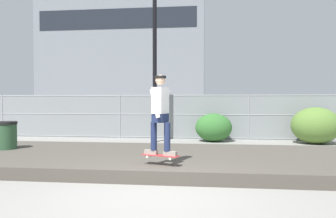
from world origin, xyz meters
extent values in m
plane|color=gray|center=(0.00, 0.00, 0.00)|extent=(120.00, 120.00, 0.00)
cube|color=#4C473F|center=(0.00, 2.67, 0.13)|extent=(17.86, 3.92, 0.27)
cube|color=#B22D2D|center=(0.00, 1.28, 0.48)|extent=(0.82, 0.44, 0.02)
cylinder|color=silver|center=(0.28, 1.28, 0.44)|extent=(0.06, 0.05, 0.05)
cylinder|color=silver|center=(0.22, 1.11, 0.44)|extent=(0.06, 0.05, 0.05)
cylinder|color=silver|center=(-0.22, 1.44, 0.44)|extent=(0.06, 0.05, 0.05)
cylinder|color=silver|center=(-0.27, 1.27, 0.44)|extent=(0.06, 0.05, 0.05)
cube|color=#99999E|center=(0.25, 1.20, 0.46)|extent=(0.09, 0.15, 0.01)
cube|color=#99999E|center=(-0.25, 1.36, 0.46)|extent=(0.09, 0.15, 0.01)
cube|color=gray|center=(0.21, 1.21, 0.53)|extent=(0.30, 0.18, 0.09)
cube|color=gray|center=(-0.21, 1.35, 0.53)|extent=(0.30, 0.18, 0.09)
cylinder|color=#1E284C|center=(0.15, 1.23, 0.87)|extent=(0.13, 0.13, 0.59)
cylinder|color=#1E284C|center=(-0.15, 1.33, 0.87)|extent=(0.13, 0.13, 0.59)
cube|color=#1E284C|center=(0.00, 1.28, 1.25)|extent=(0.33, 0.40, 0.18)
cube|color=white|center=(0.00, 1.28, 1.61)|extent=(0.33, 0.43, 0.54)
cylinder|color=white|center=(0.08, 1.51, 1.55)|extent=(0.25, 0.16, 0.58)
cylinder|color=white|center=(-0.07, 1.04, 1.55)|extent=(0.25, 0.16, 0.58)
sphere|color=tan|center=(0.00, 1.28, 2.04)|extent=(0.21, 0.21, 0.21)
cylinder|color=black|center=(0.00, 1.28, 2.10)|extent=(0.24, 0.24, 0.05)
cylinder|color=gray|center=(-8.07, 8.02, 0.93)|extent=(0.06, 0.06, 1.85)
cylinder|color=gray|center=(-2.69, 8.02, 0.93)|extent=(0.06, 0.06, 1.85)
cylinder|color=gray|center=(2.69, 8.02, 0.93)|extent=(0.06, 0.06, 1.85)
cylinder|color=gray|center=(0.00, 8.02, 1.81)|extent=(26.90, 0.04, 0.04)
cylinder|color=gray|center=(0.00, 8.02, 1.02)|extent=(26.90, 0.04, 0.04)
cylinder|color=gray|center=(0.00, 8.02, 0.06)|extent=(26.90, 0.04, 0.04)
cube|color=gray|center=(0.00, 8.02, 0.93)|extent=(26.90, 0.01, 1.85)
cylinder|color=black|center=(-1.01, 6.91, 3.67)|extent=(0.16, 0.16, 7.34)
cube|color=#566B4C|center=(-4.17, 10.45, 0.67)|extent=(4.53, 2.15, 0.70)
cube|color=#23282D|center=(-4.37, 10.46, 1.34)|extent=(2.32, 1.77, 0.64)
cylinder|color=black|center=(-2.74, 11.19, 0.32)|extent=(0.66, 0.29, 0.64)
cylinder|color=black|center=(-2.88, 9.49, 0.32)|extent=(0.66, 0.29, 0.64)
cylinder|color=black|center=(-5.46, 11.41, 0.32)|extent=(0.66, 0.29, 0.64)
cylinder|color=black|center=(-5.60, 9.71, 0.32)|extent=(0.66, 0.29, 0.64)
cube|color=silver|center=(1.07, 10.31, 0.67)|extent=(4.45, 1.93, 0.70)
cube|color=#23282D|center=(0.87, 10.32, 1.34)|extent=(2.25, 1.66, 0.64)
cylinder|color=black|center=(2.45, 11.12, 0.32)|extent=(0.65, 0.26, 0.64)
cylinder|color=black|center=(2.41, 9.42, 0.32)|extent=(0.65, 0.26, 0.64)
cylinder|color=black|center=(-0.27, 11.20, 0.32)|extent=(0.65, 0.26, 0.64)
cylinder|color=black|center=(-0.32, 9.49, 0.32)|extent=(0.65, 0.26, 0.64)
cylinder|color=black|center=(5.87, 11.02, 0.32)|extent=(0.65, 0.28, 0.64)
cylinder|color=black|center=(5.97, 9.32, 0.32)|extent=(0.65, 0.28, 0.64)
cube|color=slate|center=(-10.10, 41.29, 9.47)|extent=(21.80, 15.28, 18.93)
cube|color=#1E232B|center=(-10.10, 33.63, 11.74)|extent=(20.06, 0.04, 2.50)
ellipsoid|color=#336B2D|center=(1.26, 7.30, 0.55)|extent=(1.43, 1.17, 1.10)
ellipsoid|color=#567A33|center=(4.99, 7.09, 0.68)|extent=(1.76, 1.44, 1.36)
cylinder|color=#2D5133|center=(-4.55, 2.98, 0.47)|extent=(0.56, 0.56, 0.95)
cylinder|color=black|center=(-4.55, 2.98, 0.99)|extent=(0.59, 0.59, 0.08)
camera|label=1|loc=(0.91, -5.23, 1.62)|focal=34.07mm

